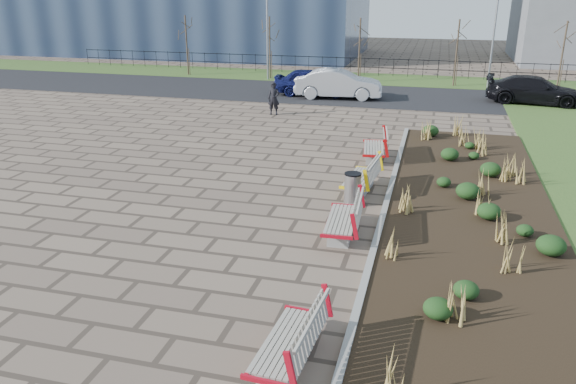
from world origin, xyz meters
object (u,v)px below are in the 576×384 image
(bench_d, at_px, (374,146))
(car_black, at_px, (535,90))
(pedestrian, at_px, (274,99))
(car_blue, at_px, (313,82))
(lamp_west, at_px, (267,33))
(bench_c, at_px, (360,176))
(litter_bin, at_px, (352,189))
(lamp_east, at_px, (493,38))
(bench_a, at_px, (287,339))
(bench_b, at_px, (342,217))
(car_silver, at_px, (338,84))

(bench_d, relative_size, car_black, 0.42)
(pedestrian, height_order, car_blue, pedestrian)
(lamp_west, bearing_deg, bench_c, -65.76)
(pedestrian, relative_size, car_black, 0.32)
(lamp_west, bearing_deg, car_blue, -49.12)
(litter_bin, distance_m, car_blue, 17.10)
(lamp_east, bearing_deg, litter_bin, -103.43)
(bench_c, distance_m, car_blue, 15.96)
(bench_a, xyz_separation_m, lamp_west, (-9.00, 28.72, 2.54))
(bench_b, relative_size, bench_d, 1.00)
(car_silver, xyz_separation_m, lamp_west, (-5.71, 5.30, 2.23))
(bench_d, bearing_deg, bench_c, -96.87)
(bench_b, bearing_deg, car_blue, 101.55)
(bench_a, bearing_deg, car_black, 77.95)
(litter_bin, xyz_separation_m, car_silver, (-3.23, 15.90, 0.34))
(bench_b, xyz_separation_m, bench_d, (0.00, 6.87, 0.00))
(pedestrian, bearing_deg, lamp_west, 103.14)
(bench_b, height_order, car_black, car_black)
(bench_b, bearing_deg, bench_a, -93.08)
(bench_a, xyz_separation_m, car_black, (7.07, 24.57, 0.24))
(car_silver, height_order, lamp_west, lamp_west)
(bench_c, bearing_deg, car_silver, 108.17)
(lamp_west, bearing_deg, litter_bin, -67.13)
(litter_bin, height_order, lamp_east, lamp_east)
(bench_b, distance_m, car_silver, 18.38)
(car_black, distance_m, lamp_east, 5.18)
(car_blue, distance_m, car_silver, 1.64)
(bench_b, bearing_deg, lamp_east, 74.84)
(car_blue, height_order, lamp_west, lamp_west)
(bench_d, bearing_deg, pedestrian, 124.91)
(pedestrian, bearing_deg, car_blue, 76.97)
(car_silver, relative_size, lamp_west, 0.80)
(bench_c, distance_m, bench_d, 3.48)
(car_black, xyz_separation_m, lamp_east, (-2.07, 4.15, 2.30))
(car_silver, bearing_deg, bench_d, -169.22)
(car_blue, bearing_deg, lamp_east, -68.26)
(bench_a, distance_m, litter_bin, 7.53)
(bench_c, relative_size, litter_bin, 2.23)
(car_blue, relative_size, lamp_east, 0.74)
(bench_a, xyz_separation_m, litter_bin, (-0.06, 7.53, -0.03))
(bench_b, relative_size, bench_c, 1.00)
(bench_c, height_order, car_blue, car_blue)
(bench_d, distance_m, lamp_east, 17.43)
(bench_d, bearing_deg, bench_a, -96.87)
(lamp_west, bearing_deg, bench_a, -72.60)
(bench_c, relative_size, car_blue, 0.47)
(pedestrian, relative_size, lamp_west, 0.26)
(bench_a, bearing_deg, car_blue, 105.49)
(pedestrian, xyz_separation_m, lamp_east, (10.60, 10.24, 2.25))
(car_black, relative_size, lamp_east, 0.83)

